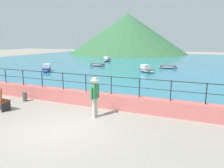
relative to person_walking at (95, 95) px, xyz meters
The scene contains 12 objects.
ground_plane 2.07m from the person_walking, 108.48° to the right, with size 120.00×120.00×0.00m, color gray.
promenade_wall 1.70m from the person_walking, 111.48° to the left, with size 20.00×0.56×0.70m, color #BC605B.
railing 1.61m from the person_walking, 111.48° to the left, with size 18.44×0.04×0.90m.
lake_water 24.14m from the person_walking, 91.37° to the left, with size 64.00×44.32×0.06m, color teal.
hill_main 44.76m from the person_walking, 107.25° to the left, with size 28.65×28.65×9.56m, color #33663D.
person_walking is the anchor object (origin of this frame).
bollard 4.80m from the person_walking, behind, with size 0.24×0.24×0.51m, color #4C4C51.
boat_0 18.01m from the person_walking, 116.64° to the left, with size 2.44×1.40×1.84m.
boat_1 13.57m from the person_walking, 94.88° to the left, with size 2.34×2.17×0.76m.
boat_2 17.36m from the person_walking, 88.45° to the left, with size 2.38×1.13×0.36m.
boat_3 24.37m from the person_walking, 113.23° to the left, with size 1.05×2.36×0.76m.
boat_4 14.84m from the person_walking, 137.72° to the left, with size 2.07×2.39×0.76m.
Camera 1 is at (4.72, -6.08, 3.30)m, focal length 34.12 mm.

